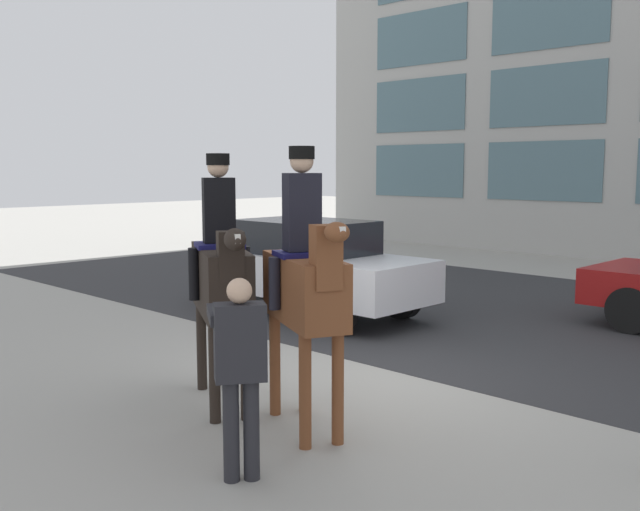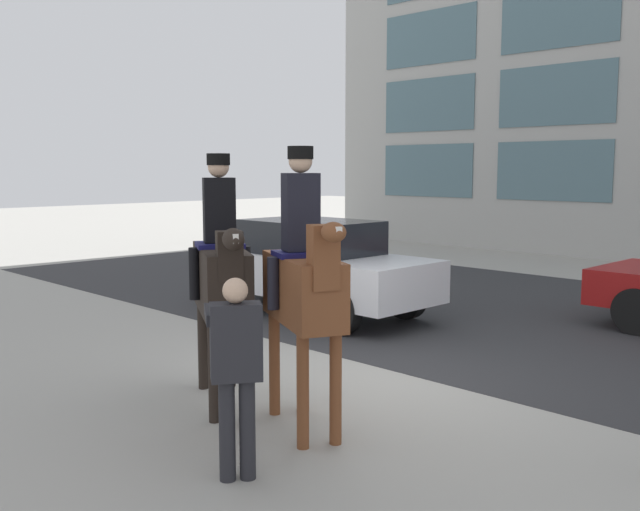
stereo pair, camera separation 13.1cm
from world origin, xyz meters
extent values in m
plane|color=#9E9B93|center=(0.00, 0.00, 0.00)|extent=(80.00, 80.00, 0.00)
cube|color=#2D2D30|center=(0.00, 4.75, 0.00)|extent=(24.86, 8.50, 0.01)
cube|color=slate|center=(-8.75, 12.83, 2.40)|extent=(3.50, 0.02, 1.69)
cube|color=slate|center=(-4.37, 12.83, 2.40)|extent=(3.50, 0.02, 1.69)
cube|color=slate|center=(-8.75, 12.83, 4.50)|extent=(3.50, 0.02, 1.69)
cube|color=slate|center=(-4.37, 12.83, 4.50)|extent=(3.50, 0.02, 1.69)
cube|color=slate|center=(-8.75, 12.83, 6.61)|extent=(3.50, 0.02, 1.69)
cube|color=slate|center=(-4.37, 12.83, 6.61)|extent=(3.50, 0.02, 1.69)
cube|color=black|center=(-0.51, -1.69, 1.32)|extent=(1.55, 1.15, 0.68)
cylinder|color=black|center=(0.04, -1.84, 0.49)|extent=(0.11, 0.11, 0.98)
cylinder|color=black|center=(-0.11, -2.10, 0.49)|extent=(0.11, 0.11, 0.98)
cylinder|color=black|center=(-0.92, -1.29, 0.49)|extent=(0.11, 0.11, 0.98)
cylinder|color=black|center=(-1.07, -1.55, 0.49)|extent=(0.11, 0.11, 0.98)
cube|color=black|center=(0.07, -2.03, 1.65)|extent=(0.29, 0.31, 0.47)
cube|color=#382314|center=(-0.03, -1.97, 1.67)|extent=(0.07, 0.09, 0.42)
ellipsoid|color=black|center=(0.32, -2.18, 1.83)|extent=(0.39, 0.34, 0.20)
cube|color=silver|center=(0.41, -2.23, 1.85)|extent=(0.13, 0.10, 0.08)
cylinder|color=#382314|center=(-1.21, -1.29, 1.21)|extent=(0.09, 0.09, 0.55)
cube|color=#14144C|center=(-0.58, -1.66, 1.68)|extent=(0.64, 0.65, 0.05)
cube|color=black|center=(-0.58, -1.66, 2.04)|extent=(0.35, 0.39, 0.67)
sphere|color=#D1A889|center=(-0.58, -1.66, 2.48)|extent=(0.22, 0.22, 0.22)
cylinder|color=black|center=(-0.58, -1.66, 2.56)|extent=(0.24, 0.24, 0.12)
cylinder|color=black|center=(-0.45, -1.42, 1.38)|extent=(0.11, 0.11, 0.54)
cylinder|color=black|center=(-0.72, -1.89, 1.38)|extent=(0.11, 0.11, 0.54)
cube|color=brown|center=(0.62, -1.60, 1.35)|extent=(1.36, 0.96, 0.61)
cylinder|color=brown|center=(1.11, -1.67, 0.52)|extent=(0.11, 0.11, 1.04)
cylinder|color=brown|center=(0.98, -1.94, 0.52)|extent=(0.11, 0.11, 1.04)
cylinder|color=brown|center=(0.27, -1.26, 0.52)|extent=(0.11, 0.11, 1.04)
cylinder|color=brown|center=(0.13, -1.54, 0.52)|extent=(0.11, 0.11, 1.04)
cube|color=brown|center=(1.14, -1.85, 1.72)|extent=(0.29, 0.30, 0.56)
cube|color=black|center=(1.03, -1.80, 1.74)|extent=(0.07, 0.09, 0.50)
ellipsoid|color=brown|center=(1.37, -1.96, 1.95)|extent=(0.34, 0.30, 0.17)
cube|color=silver|center=(1.45, -2.00, 1.97)|extent=(0.11, 0.09, 0.07)
cylinder|color=black|center=(0.00, -1.30, 1.24)|extent=(0.09, 0.09, 0.55)
cube|color=#14144C|center=(0.56, -1.57, 1.67)|extent=(0.56, 0.60, 0.05)
cube|color=black|center=(0.56, -1.57, 2.07)|extent=(0.34, 0.38, 0.72)
sphere|color=#D1A889|center=(0.56, -1.57, 2.54)|extent=(0.22, 0.22, 0.22)
cylinder|color=black|center=(0.56, -1.57, 2.61)|extent=(0.24, 0.24, 0.12)
cylinder|color=black|center=(0.68, -1.33, 1.41)|extent=(0.11, 0.11, 0.49)
cylinder|color=black|center=(0.45, -1.82, 1.41)|extent=(0.11, 0.11, 0.49)
cylinder|color=#232328|center=(1.03, -2.82, 0.41)|extent=(0.13, 0.13, 0.82)
cylinder|color=#232328|center=(1.12, -2.69, 0.41)|extent=(0.13, 0.13, 0.82)
cube|color=#232328|center=(1.08, -2.75, 1.13)|extent=(0.40, 0.45, 0.61)
sphere|color=#D1A889|center=(1.08, -2.75, 1.53)|extent=(0.20, 0.20, 0.20)
cube|color=#232328|center=(0.75, -2.75, 1.29)|extent=(0.51, 0.38, 0.09)
cone|color=orange|center=(0.46, -2.56, 1.29)|extent=(0.17, 0.14, 0.04)
cube|color=silver|center=(-3.13, 2.23, 0.71)|extent=(4.28, 1.73, 0.67)
cube|color=black|center=(-3.23, 2.23, 1.32)|extent=(2.14, 1.52, 0.56)
cylinder|color=black|center=(-1.80, 1.44, 0.37)|extent=(0.74, 0.21, 0.74)
cylinder|color=black|center=(-1.80, 3.03, 0.37)|extent=(0.74, 0.21, 0.74)
cylinder|color=black|center=(-4.45, 1.44, 0.37)|extent=(0.74, 0.21, 0.74)
cylinder|color=black|center=(-4.45, 3.03, 0.37)|extent=(0.74, 0.21, 0.74)
cylinder|color=black|center=(1.32, 4.60, 0.35)|extent=(0.70, 0.23, 0.70)
camera|label=1|loc=(5.31, -6.20, 2.47)|focal=40.00mm
camera|label=2|loc=(5.40, -6.11, 2.47)|focal=40.00mm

